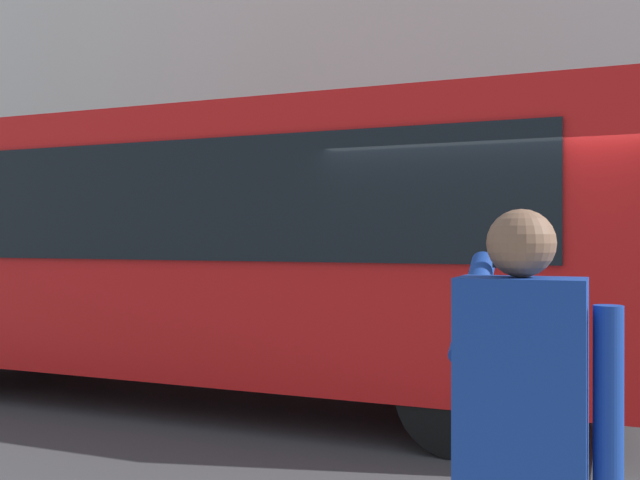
{
  "coord_description": "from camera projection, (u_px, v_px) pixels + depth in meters",
  "views": [
    {
      "loc": [
        -0.99,
        6.61,
        1.76
      ],
      "look_at": [
        1.72,
        0.0,
        1.73
      ],
      "focal_mm": 40.31,
      "sensor_mm": 36.0,
      "label": 1
    }
  ],
  "objects": [
    {
      "name": "red_bus",
      "position": [
        206.0,
        244.0,
        7.91
      ],
      "size": [
        9.05,
        2.54,
        3.08
      ],
      "color": "red",
      "rests_on": "ground_plane"
    },
    {
      "name": "building_facade_far",
      "position": [
        555.0,
        0.0,
        12.76
      ],
      "size": [
        28.0,
        1.55,
        12.0
      ],
      "color": "beige",
      "rests_on": "ground_plane"
    },
    {
      "name": "ground_plane",
      "position": [
        496.0,
        431.0,
        6.5
      ],
      "size": [
        60.0,
        60.0,
        0.0
      ],
      "primitive_type": "plane",
      "color": "#38383A"
    },
    {
      "name": "pedestrian_photographer",
      "position": [
        522.0,
        429.0,
        2.3
      ],
      "size": [
        0.53,
        0.52,
        1.7
      ],
      "color": "#1E2347",
      "rests_on": "sidewalk_curb"
    }
  ]
}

